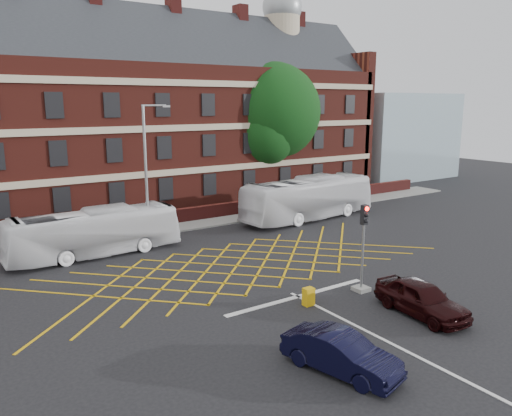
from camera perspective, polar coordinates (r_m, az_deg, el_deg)
ground at (r=26.63m, az=0.06°, el=-7.76°), size 120.00×120.00×0.00m
victorian_building at (r=45.10m, az=-15.78°, el=10.07°), size 51.00×12.17×20.40m
boundary_wall at (r=37.53m, az=-11.13°, el=-1.25°), size 56.00×0.50×1.10m
far_pavement at (r=36.75m, az=-10.49°, el=-2.29°), size 60.00×3.00×0.12m
glass_block at (r=63.78m, az=15.11°, el=7.99°), size 14.00×10.00×10.00m
box_junction_hatching at (r=28.22m, az=-2.23°, el=-6.60°), size 8.22×8.22×0.02m
stop_line at (r=24.00m, az=4.82°, el=-10.05°), size 8.00×0.30×0.02m
centre_line at (r=19.85m, az=17.10°, el=-15.51°), size 0.15×14.00×0.02m
bus_left at (r=31.16m, az=-18.01°, el=-2.69°), size 10.22×2.60×2.83m
bus_right at (r=39.15m, az=6.04°, el=1.11°), size 12.06×3.72×3.31m
car_navy at (r=17.81m, az=9.66°, el=-16.03°), size 2.47×4.40×1.37m
car_maroon at (r=22.91m, az=18.38°, el=-9.75°), size 2.15×4.55×1.50m
deciduous_tree at (r=47.79m, az=1.79°, el=10.22°), size 9.15×9.15×12.73m
traffic_light_near at (r=24.58m, az=12.08°, el=-5.40°), size 0.70×0.70×4.27m
street_lamp at (r=32.15m, az=-12.22°, el=1.04°), size 2.25×1.00×8.87m
utility_cabinet at (r=22.97m, az=6.02°, el=-10.04°), size 0.48×0.37×0.82m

